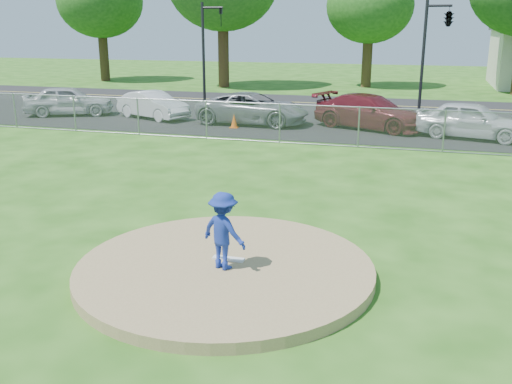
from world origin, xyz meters
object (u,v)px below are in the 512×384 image
parked_car_silver (69,101)px  parked_car_gray (253,108)px  parked_car_darkred (371,112)px  traffic_signal_left (207,44)px  traffic_signal_center (446,20)px  parked_car_pearl (472,120)px  parked_car_white (153,105)px  pitcher (223,231)px  traffic_cone (234,121)px

parked_car_silver → parked_car_gray: parked_car_silver is taller
parked_car_darkred → traffic_signal_left: bearing=82.0°
traffic_signal_center → parked_car_pearl: size_ratio=1.31×
traffic_signal_center → parked_car_gray: (-8.23, -6.07, -3.89)m
parked_car_white → parked_car_pearl: parked_car_pearl is taller
parked_car_gray → parked_car_pearl: 9.42m
traffic_signal_center → pitcher: 22.81m
traffic_cone → parked_car_silver: parked_car_silver is taller
traffic_cone → parked_car_darkred: bearing=14.7°
traffic_signal_left → parked_car_pearl: size_ratio=1.31×
traffic_signal_center → pitcher: size_ratio=4.00×
traffic_signal_left → parked_car_silver: (-5.11, -6.15, -2.62)m
traffic_signal_left → pitcher: bearing=-68.3°
pitcher → parked_car_pearl: (5.08, 15.20, -0.16)m
traffic_signal_left → parked_car_gray: (4.50, -6.07, -2.64)m
traffic_signal_center → parked_car_silver: bearing=-161.0°
parked_car_white → parked_car_darkred: (10.40, 0.08, 0.09)m
traffic_signal_left → parked_car_silver: traffic_signal_left is taller
traffic_signal_left → pitcher: traffic_signal_left is taller
parked_car_gray → parked_car_darkred: bearing=-85.1°
parked_car_silver → parked_car_gray: (9.61, 0.07, -0.02)m
traffic_cone → parked_car_gray: (0.48, 1.24, 0.40)m
traffic_signal_left → traffic_signal_center: (12.73, -0.00, 1.25)m
traffic_signal_center → parked_car_gray: size_ratio=1.10×
parked_car_white → parked_car_darkred: bearing=-66.4°
traffic_signal_left → parked_car_silver: 8.41m
traffic_cone → parked_car_gray: parked_car_gray is taller
traffic_cone → parked_car_silver: (-9.13, 1.17, 0.43)m
traffic_signal_left → parked_car_pearl: 15.75m
traffic_signal_left → traffic_cone: size_ratio=9.13×
traffic_signal_left → parked_car_gray: bearing=-53.4°
pitcher → parked_car_pearl: size_ratio=0.33×
parked_car_gray → parked_car_pearl: (9.38, -0.88, 0.02)m
parked_car_white → parked_car_darkred: 10.40m
parked_car_silver → pitcher: bearing=-163.5°
parked_car_silver → traffic_cone: bearing=-121.8°
traffic_signal_center → parked_car_silver: 19.26m
parked_car_white → parked_car_gray: bearing=-69.0°
traffic_signal_left → pitcher: size_ratio=4.00×
pitcher → parked_car_white: 18.80m
parked_car_darkred → parked_car_gray: bearing=115.5°
traffic_cone → parked_car_pearl: 9.88m
traffic_signal_left → parked_car_white: size_ratio=1.42×
parked_car_white → parked_car_gray: size_ratio=0.77×
traffic_cone → parked_car_silver: bearing=172.7°
pitcher → traffic_signal_left: bearing=-47.2°
parked_car_white → parked_car_gray: 5.12m
parked_car_silver → parked_car_pearl: parked_car_silver is taller
parked_car_silver → parked_car_white: size_ratio=1.09×
parked_car_silver → parked_car_gray: 9.61m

